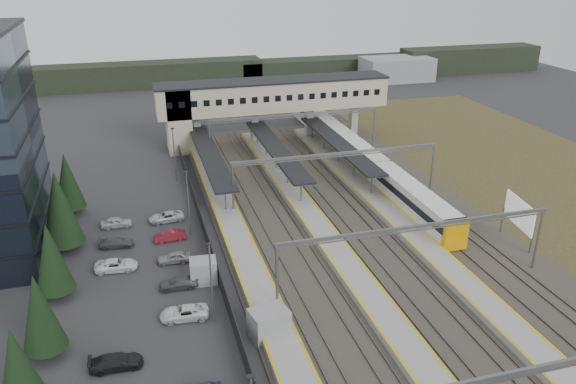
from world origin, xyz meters
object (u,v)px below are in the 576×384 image
object	(u,v)px
train	(355,152)
billboard	(519,214)
relay_cabin_near	(269,324)
relay_cabin_far	(203,271)
footbridge	(258,99)

from	to	relation	value
train	billboard	bearing A→B (deg)	-75.22
relay_cabin_near	train	bearing A→B (deg)	58.64
relay_cabin_near	relay_cabin_far	bearing A→B (deg)	112.01
relay_cabin_near	train	size ratio (longest dim) A/B	0.06
footbridge	billboard	bearing A→B (deg)	-65.62
relay_cabin_near	footbridge	xyz separation A→B (m)	(11.34, 53.49, 6.58)
relay_cabin_far	billboard	world-z (taller)	billboard
relay_cabin_far	billboard	distance (m)	35.87
billboard	footbridge	bearing A→B (deg)	114.38
relay_cabin_far	train	size ratio (longest dim) A/B	0.05
footbridge	train	bearing A→B (deg)	-50.09
relay_cabin_far	train	bearing A→B (deg)	45.34
footbridge	relay_cabin_near	bearing A→B (deg)	-101.97
billboard	relay_cabin_near	bearing A→B (deg)	-163.96
footbridge	train	distance (m)	20.04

